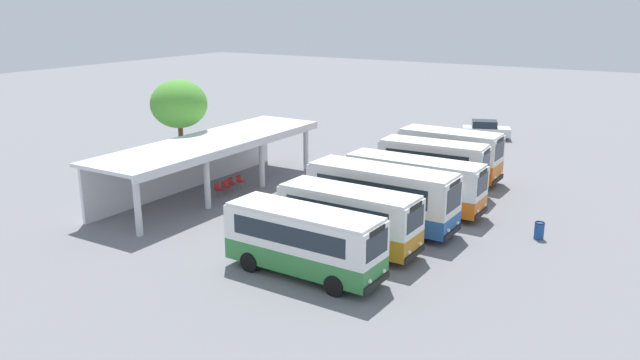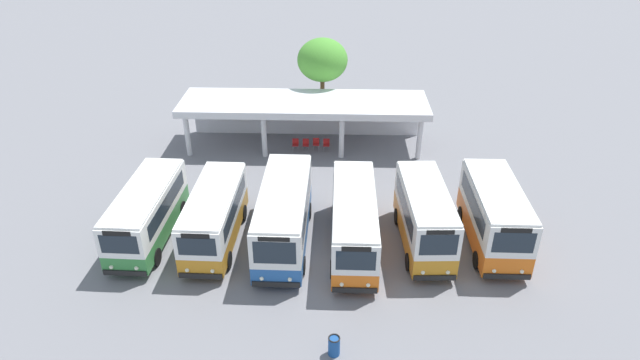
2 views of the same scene
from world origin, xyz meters
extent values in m
plane|color=slate|center=(0.00, 0.00, 0.00)|extent=(180.00, 180.00, 0.00)
cylinder|color=black|center=(-7.40, 0.10, 0.45)|extent=(0.25, 0.91, 0.90)
cylinder|color=black|center=(-9.50, 0.16, 0.45)|extent=(0.25, 0.91, 0.90)
cylinder|color=black|center=(-7.27, 4.53, 0.45)|extent=(0.25, 0.91, 0.90)
cylinder|color=black|center=(-9.37, 4.59, 0.45)|extent=(0.25, 0.91, 0.90)
cube|color=#337F3D|center=(-8.39, 2.34, 0.86)|extent=(2.41, 7.21, 0.95)
cube|color=white|center=(-8.39, 2.34, 2.10)|extent=(2.41, 7.21, 1.54)
cube|color=white|center=(-8.39, 2.34, 2.94)|extent=(2.34, 6.99, 0.12)
cube|color=black|center=(-8.49, -1.26, 0.52)|extent=(2.09, 0.16, 0.28)
cube|color=#1E2833|center=(-8.49, -1.21, 2.15)|extent=(1.81, 0.10, 1.00)
cube|color=black|center=(-8.49, -1.21, 2.76)|extent=(1.32, 0.09, 0.24)
cube|color=#1E2833|center=(-7.29, 2.41, 2.15)|extent=(0.21, 5.71, 0.85)
cube|color=#1E2833|center=(-9.47, 2.48, 2.15)|extent=(0.21, 5.71, 0.85)
sphere|color=#EAEACC|center=(-7.89, -1.27, 0.83)|extent=(0.20, 0.20, 0.20)
sphere|color=#EAEACC|center=(-9.10, -1.23, 0.83)|extent=(0.20, 0.20, 0.20)
cylinder|color=black|center=(-3.80, -0.04, 0.45)|extent=(0.24, 0.90, 0.90)
cylinder|color=black|center=(-5.88, 0.01, 0.45)|extent=(0.24, 0.90, 0.90)
cylinder|color=black|center=(-3.71, 4.23, 0.45)|extent=(0.24, 0.90, 0.90)
cylinder|color=black|center=(-5.80, 4.27, 0.45)|extent=(0.24, 0.90, 0.90)
cube|color=orange|center=(-4.80, 2.12, 0.88)|extent=(2.32, 6.92, 1.00)
cube|color=white|center=(-4.80, 2.12, 2.14)|extent=(2.32, 6.92, 1.50)
cube|color=white|center=(-4.80, 2.12, 2.95)|extent=(2.25, 6.71, 0.12)
cube|color=black|center=(-4.86, -1.35, 0.52)|extent=(2.07, 0.14, 0.28)
cube|color=#1E2833|center=(-4.86, -1.31, 2.19)|extent=(1.79, 0.08, 0.98)
cube|color=black|center=(-4.86, -1.31, 2.77)|extent=(1.31, 0.08, 0.24)
cube|color=#1E2833|center=(-3.71, 2.20, 2.19)|extent=(0.15, 5.50, 0.83)
cube|color=#1E2833|center=(-5.88, 2.24, 2.19)|extent=(0.15, 5.50, 0.83)
sphere|color=#EAEACC|center=(-4.26, -1.35, 0.83)|extent=(0.20, 0.20, 0.20)
sphere|color=#EAEACC|center=(-5.46, -1.33, 0.83)|extent=(0.20, 0.20, 0.20)
cylinder|color=black|center=(-0.11, -0.32, 0.45)|extent=(0.23, 0.90, 0.90)
cylinder|color=black|center=(-2.36, -0.29, 0.45)|extent=(0.23, 0.90, 0.90)
cylinder|color=black|center=(-0.05, 4.58, 0.45)|extent=(0.23, 0.90, 0.90)
cylinder|color=black|center=(-2.31, 4.60, 0.45)|extent=(0.23, 0.90, 0.90)
cube|color=#23569E|center=(-1.21, 2.14, 0.86)|extent=(2.44, 7.92, 0.95)
cube|color=silver|center=(-1.21, 2.14, 2.25)|extent=(2.44, 7.92, 1.83)
cube|color=silver|center=(-1.21, 2.14, 3.22)|extent=(2.37, 7.68, 0.12)
cube|color=black|center=(-1.25, -1.83, 0.52)|extent=(2.24, 0.12, 0.28)
cube|color=#1E2833|center=(-1.25, -1.79, 2.30)|extent=(1.93, 0.07, 1.19)
cube|color=black|center=(-1.25, -1.79, 3.04)|extent=(1.42, 0.07, 0.24)
cube|color=#1E2833|center=(-0.04, 2.23, 2.30)|extent=(0.11, 6.31, 1.01)
cube|color=#1E2833|center=(-2.38, 2.26, 2.30)|extent=(0.11, 6.31, 1.01)
sphere|color=#EAEACC|center=(-0.60, -1.83, 0.83)|extent=(0.20, 0.20, 0.20)
sphere|color=#EAEACC|center=(-1.90, -1.82, 0.83)|extent=(0.20, 0.20, 0.20)
cylinder|color=black|center=(3.40, -0.58, 0.45)|extent=(0.22, 0.90, 0.90)
cylinder|color=black|center=(1.34, -0.57, 0.45)|extent=(0.22, 0.90, 0.90)
cylinder|color=black|center=(3.42, 4.35, 0.45)|extent=(0.22, 0.90, 0.90)
cylinder|color=black|center=(1.36, 4.35, 0.45)|extent=(0.22, 0.90, 0.90)
cube|color=orange|center=(2.38, 1.89, 0.86)|extent=(2.19, 7.95, 0.95)
cube|color=silver|center=(2.38, 1.89, 2.12)|extent=(2.19, 7.95, 1.58)
cube|color=silver|center=(2.38, 1.89, 2.97)|extent=(2.13, 7.71, 0.12)
cube|color=black|center=(2.36, -2.11, 0.52)|extent=(2.06, 0.11, 0.28)
cube|color=#1E2833|center=(2.37, -2.07, 2.17)|extent=(1.77, 0.06, 1.03)
cube|color=black|center=(2.37, -2.07, 2.79)|extent=(1.30, 0.05, 0.24)
cube|color=#1E2833|center=(3.45, 1.98, 2.17)|extent=(0.06, 6.36, 0.87)
cube|color=#1E2833|center=(1.31, 1.99, 2.17)|extent=(0.06, 6.36, 0.87)
sphere|color=#EAEACC|center=(2.96, -2.11, 0.83)|extent=(0.20, 0.20, 0.20)
sphere|color=#EAEACC|center=(1.77, -2.10, 0.83)|extent=(0.20, 0.20, 0.20)
cylinder|color=black|center=(7.08, 0.20, 0.45)|extent=(0.26, 0.91, 0.90)
cylinder|color=black|center=(5.06, 0.10, 0.45)|extent=(0.26, 0.91, 0.90)
cylinder|color=black|center=(6.88, 4.24, 0.45)|extent=(0.26, 0.91, 0.90)
cylinder|color=black|center=(4.86, 4.14, 0.45)|extent=(0.26, 0.91, 0.90)
cube|color=orange|center=(5.97, 2.17, 0.93)|extent=(2.44, 6.63, 1.09)
cube|color=silver|center=(5.97, 2.17, 2.34)|extent=(2.44, 6.63, 1.73)
cube|color=silver|center=(5.97, 2.17, 3.26)|extent=(2.37, 6.43, 0.12)
cube|color=black|center=(6.13, -1.12, 0.52)|extent=(2.02, 0.20, 0.28)
cube|color=#1E2833|center=(6.13, -1.07, 2.39)|extent=(1.74, 0.14, 1.13)
cube|color=black|center=(6.13, -1.07, 3.08)|extent=(1.27, 0.11, 0.24)
cube|color=#1E2833|center=(7.01, 2.32, 2.39)|extent=(0.30, 5.22, 0.95)
cube|color=#1E2833|center=(4.91, 2.22, 2.39)|extent=(0.30, 5.22, 0.95)
sphere|color=#EAEACC|center=(6.71, -1.08, 0.83)|extent=(0.20, 0.20, 0.20)
sphere|color=#EAEACC|center=(5.55, -1.14, 0.83)|extent=(0.20, 0.20, 0.20)
cylinder|color=black|center=(10.65, 0.36, 0.45)|extent=(0.23, 0.90, 0.90)
cylinder|color=black|center=(8.43, 0.38, 0.45)|extent=(0.23, 0.90, 0.90)
cylinder|color=black|center=(10.68, 4.46, 0.45)|extent=(0.23, 0.90, 0.90)
cylinder|color=black|center=(8.46, 4.47, 0.45)|extent=(0.23, 0.90, 0.90)
cube|color=orange|center=(9.56, 2.42, 0.96)|extent=(2.37, 6.63, 1.16)
cube|color=silver|center=(9.56, 2.42, 2.39)|extent=(2.37, 6.63, 1.70)
cube|color=silver|center=(9.56, 2.42, 3.30)|extent=(2.30, 6.43, 0.12)
cube|color=black|center=(9.53, -0.92, 0.52)|extent=(2.21, 0.12, 0.28)
cube|color=#1E2833|center=(9.53, -0.87, 2.44)|extent=(1.91, 0.06, 1.10)
cube|color=black|center=(9.53, -0.87, 3.12)|extent=(1.39, 0.06, 0.24)
cube|color=#1E2833|center=(10.71, 2.51, 2.44)|extent=(0.08, 5.29, 0.93)
cube|color=#1E2833|center=(8.40, 2.52, 2.44)|extent=(0.08, 5.29, 0.93)
sphere|color=#EAEACC|center=(10.17, -0.91, 0.83)|extent=(0.20, 0.20, 0.20)
sphere|color=#EAEACC|center=(8.89, -0.90, 0.83)|extent=(0.20, 0.20, 0.20)
cylinder|color=silver|center=(-8.73, 12.17, 1.60)|extent=(0.36, 0.36, 3.20)
cylinder|color=silver|center=(-3.48, 12.17, 1.60)|extent=(0.36, 0.36, 3.20)
cylinder|color=silver|center=(1.77, 12.17, 1.60)|extent=(0.36, 0.36, 3.20)
cylinder|color=silver|center=(7.03, 12.17, 1.60)|extent=(0.36, 0.36, 3.20)
cube|color=silver|center=(-0.85, 15.96, 1.60)|extent=(16.55, 0.20, 3.20)
cube|color=silver|center=(-0.85, 13.96, 3.30)|extent=(17.05, 4.69, 0.20)
cube|color=silver|center=(-0.85, 11.67, 3.06)|extent=(17.05, 0.10, 0.28)
cylinder|color=slate|center=(-1.26, 12.85, 0.22)|extent=(0.03, 0.03, 0.44)
cylinder|color=slate|center=(-1.61, 12.84, 0.22)|extent=(0.03, 0.03, 0.44)
cylinder|color=slate|center=(-1.26, 13.20, 0.22)|extent=(0.03, 0.03, 0.44)
cylinder|color=slate|center=(-1.61, 13.19, 0.22)|extent=(0.03, 0.03, 0.44)
cube|color=#B21E1E|center=(-1.44, 13.02, 0.46)|extent=(0.45, 0.45, 0.04)
cube|color=#B21E1E|center=(-1.44, 13.22, 0.66)|extent=(0.44, 0.05, 0.40)
cylinder|color=slate|center=(-0.54, 12.85, 0.22)|extent=(0.03, 0.03, 0.44)
cylinder|color=slate|center=(-0.89, 12.84, 0.22)|extent=(0.03, 0.03, 0.44)
cylinder|color=slate|center=(-0.54, 13.20, 0.22)|extent=(0.03, 0.03, 0.44)
cylinder|color=slate|center=(-0.89, 13.20, 0.22)|extent=(0.03, 0.03, 0.44)
cube|color=#B21E1E|center=(-0.71, 13.02, 0.46)|extent=(0.45, 0.45, 0.04)
cube|color=#B21E1E|center=(-0.72, 13.22, 0.66)|extent=(0.44, 0.05, 0.40)
cylinder|color=slate|center=(0.18, 12.98, 0.22)|extent=(0.03, 0.03, 0.44)
cylinder|color=slate|center=(-0.17, 12.98, 0.22)|extent=(0.03, 0.03, 0.44)
cylinder|color=slate|center=(0.18, 13.33, 0.22)|extent=(0.03, 0.03, 0.44)
cylinder|color=slate|center=(-0.17, 13.33, 0.22)|extent=(0.03, 0.03, 0.44)
cube|color=#B21E1E|center=(0.01, 13.16, 0.46)|extent=(0.45, 0.45, 0.04)
cube|color=#B21E1E|center=(0.00, 13.36, 0.66)|extent=(0.44, 0.05, 0.40)
cylinder|color=slate|center=(0.91, 12.89, 0.22)|extent=(0.03, 0.03, 0.44)
cylinder|color=slate|center=(0.55, 12.89, 0.22)|extent=(0.03, 0.03, 0.44)
cylinder|color=slate|center=(0.90, 13.25, 0.22)|extent=(0.03, 0.03, 0.44)
cylinder|color=slate|center=(0.55, 13.24, 0.22)|extent=(0.03, 0.03, 0.44)
cube|color=#B21E1E|center=(0.73, 13.07, 0.46)|extent=(0.45, 0.45, 0.04)
cube|color=#B21E1E|center=(0.73, 13.27, 0.66)|extent=(0.44, 0.05, 0.40)
cylinder|color=brown|center=(0.31, 17.69, 1.88)|extent=(0.32, 0.32, 3.75)
ellipsoid|color=#4C9933|center=(0.31, 17.69, 5.14)|extent=(3.70, 3.70, 3.14)
cylinder|color=#19478C|center=(1.46, -5.40, 0.42)|extent=(0.48, 0.48, 0.85)
torus|color=black|center=(1.46, -5.40, 0.87)|extent=(0.49, 0.49, 0.06)
camera|label=1|loc=(-29.78, -11.62, 11.51)|focal=35.44mm
camera|label=2|loc=(1.41, -20.98, 16.95)|focal=30.30mm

